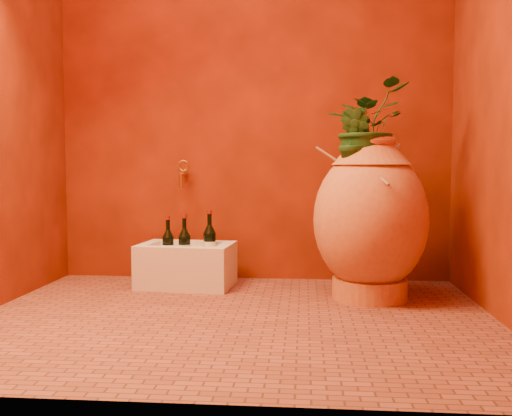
# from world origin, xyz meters

# --- Properties ---
(floor) EXTENTS (2.50, 2.50, 0.00)m
(floor) POSITION_xyz_m (0.00, 0.00, 0.00)
(floor) COLOR brown
(floor) RESTS_ON ground
(wall_back) EXTENTS (2.50, 0.02, 2.50)m
(wall_back) POSITION_xyz_m (0.00, 1.00, 1.25)
(wall_back) COLOR #521704
(wall_back) RESTS_ON ground
(wall_right) EXTENTS (0.02, 2.00, 2.50)m
(wall_right) POSITION_xyz_m (1.25, 0.00, 1.25)
(wall_right) COLOR #521704
(wall_right) RESTS_ON ground
(amphora) EXTENTS (0.73, 0.73, 0.89)m
(amphora) POSITION_xyz_m (0.69, 0.47, 0.44)
(amphora) COLOR #C17736
(amphora) RESTS_ON floor
(stone_basin) EXTENTS (0.58, 0.42, 0.26)m
(stone_basin) POSITION_xyz_m (-0.38, 0.71, 0.12)
(stone_basin) COLOR beige
(stone_basin) RESTS_ON floor
(wine_bottle_a) EXTENTS (0.07, 0.07, 0.30)m
(wine_bottle_a) POSITION_xyz_m (-0.38, 0.65, 0.25)
(wine_bottle_a) COLOR black
(wine_bottle_a) RESTS_ON stone_basin
(wine_bottle_b) EXTENTS (0.07, 0.07, 0.29)m
(wine_bottle_b) POSITION_xyz_m (-0.48, 0.66, 0.25)
(wine_bottle_b) COLOR black
(wine_bottle_b) RESTS_ON stone_basin
(wine_bottle_c) EXTENTS (0.08, 0.08, 0.32)m
(wine_bottle_c) POSITION_xyz_m (-0.24, 0.75, 0.26)
(wine_bottle_c) COLOR black
(wine_bottle_c) RESTS_ON stone_basin
(wall_tap) EXTENTS (0.07, 0.16, 0.17)m
(wall_tap) POSITION_xyz_m (-0.44, 0.91, 0.69)
(wall_tap) COLOR #AB7427
(wall_tap) RESTS_ON wall_back
(plant_main) EXTENTS (0.58, 0.59, 0.49)m
(plant_main) POSITION_xyz_m (0.66, 0.49, 0.94)
(plant_main) COLOR #164017
(plant_main) RESTS_ON amphora
(plant_side) EXTENTS (0.23, 0.24, 0.34)m
(plant_side) POSITION_xyz_m (0.60, 0.39, 0.86)
(plant_side) COLOR #164017
(plant_side) RESTS_ON amphora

